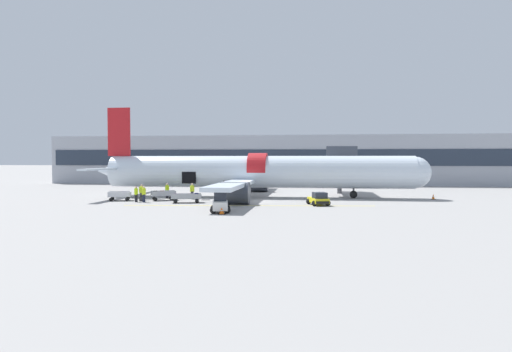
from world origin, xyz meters
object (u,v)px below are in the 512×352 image
object	(u,v)px
baggage_cart_loading	(163,196)
ground_crew_loader_a	(167,190)
suitcase_on_tarmac_upright	(141,199)
baggage_tug_mid	(319,199)
ground_crew_helper	(192,191)
baggage_cart_empty	(120,196)
ground_crew_marshal	(142,192)
baggage_tug_lead	(220,204)
ground_crew_driver	(144,194)
airplane	(254,173)
baggage_cart_queued	(187,198)
ground_crew_loader_b	(141,191)
ground_crew_supervisor	(136,194)

from	to	relation	value
baggage_cart_loading	ground_crew_loader_a	world-z (taller)	ground_crew_loader_a
baggage_cart_loading	suitcase_on_tarmac_upright	world-z (taller)	baggage_cart_loading
baggage_tug_mid	ground_crew_helper	xyz separation A→B (m)	(-14.36, 4.88, 0.39)
baggage_cart_empty	ground_crew_marshal	size ratio (longest dim) A/B	1.93
baggage_tug_lead	baggage_cart_loading	bearing A→B (deg)	130.39
ground_crew_loader_a	ground_crew_driver	size ratio (longest dim) A/B	1.02
airplane	ground_crew_driver	distance (m)	13.57
baggage_tug_lead	ground_crew_marshal	size ratio (longest dim) A/B	1.68
baggage_cart_queued	ground_crew_marshal	bearing A→B (deg)	161.55
baggage_cart_empty	ground_crew_driver	distance (m)	3.68
ground_crew_loader_a	suitcase_on_tarmac_upright	xyz separation A→B (m)	(-1.61, -3.92, -0.67)
baggage_cart_loading	ground_crew_loader_b	bearing A→B (deg)	147.59
baggage_cart_queued	airplane	bearing A→B (deg)	52.12
baggage_cart_queued	ground_crew_loader_a	world-z (taller)	ground_crew_loader_a
baggage_tug_lead	ground_crew_loader_a	bearing A→B (deg)	125.59
suitcase_on_tarmac_upright	ground_crew_loader_b	bearing A→B (deg)	111.81
ground_crew_loader_a	ground_crew_helper	bearing A→B (deg)	-11.04
airplane	ground_crew_marshal	distance (m)	13.34
baggage_cart_empty	ground_crew_helper	distance (m)	7.93
baggage_cart_empty	ground_crew_marshal	xyz separation A→B (m)	(2.29, 0.55, 0.44)
baggage_tug_mid	ground_crew_helper	size ratio (longest dim) A/B	1.82
baggage_tug_mid	ground_crew_supervisor	world-z (taller)	ground_crew_supervisor
ground_crew_driver	ground_crew_loader_b	bearing A→B (deg)	114.77
baggage_cart_queued	ground_crew_helper	xyz separation A→B (m)	(-0.57, 4.12, 0.49)
baggage_cart_empty	ground_crew_helper	bearing A→B (deg)	20.52
baggage_cart_queued	baggage_tug_lead	bearing A→B (deg)	-56.18
baggage_tug_lead	baggage_cart_loading	size ratio (longest dim) A/B	0.85
ground_crew_helper	ground_crew_marshal	xyz separation A→B (m)	(-5.13, -2.22, -0.04)
ground_crew_helper	suitcase_on_tarmac_upright	world-z (taller)	ground_crew_helper
baggage_cart_loading	ground_crew_driver	world-z (taller)	ground_crew_driver
ground_crew_supervisor	baggage_cart_empty	bearing A→B (deg)	150.25
ground_crew_helper	suitcase_on_tarmac_upright	bearing A→B (deg)	-145.46
baggage_cart_empty	baggage_cart_loading	bearing A→B (deg)	11.33
ground_crew_supervisor	suitcase_on_tarmac_upright	world-z (taller)	ground_crew_supervisor
baggage_tug_mid	ground_crew_loader_a	xyz separation A→B (m)	(-17.55, 5.50, 0.35)
baggage_cart_empty	ground_crew_loader_a	world-z (taller)	ground_crew_loader_a
baggage_cart_queued	ground_crew_loader_a	size ratio (longest dim) A/B	2.33
airplane	ground_crew_supervisor	size ratio (longest dim) A/B	23.81
airplane	baggage_cart_empty	world-z (taller)	airplane
ground_crew_loader_a	baggage_tug_lead	bearing A→B (deg)	-54.41
ground_crew_helper	ground_crew_marshal	distance (m)	5.59
baggage_cart_queued	ground_crew_helper	distance (m)	4.19
ground_crew_marshal	suitcase_on_tarmac_upright	xyz separation A→B (m)	(0.33, -1.08, -0.67)
baggage_tug_mid	suitcase_on_tarmac_upright	world-z (taller)	baggage_tug_mid
airplane	ground_crew_driver	xyz separation A→B (m)	(-10.75, -8.02, -2.06)
baggage_cart_queued	ground_crew_loader_b	world-z (taller)	ground_crew_loader_b
baggage_tug_lead	ground_crew_supervisor	xyz separation A→B (m)	(-10.88, 7.86, 0.17)
baggage_cart_loading	baggage_cart_queued	distance (m)	4.06
ground_crew_supervisor	ground_crew_helper	size ratio (longest dim) A/B	0.92
airplane	baggage_tug_lead	xyz separation A→B (m)	(-0.81, -15.69, -2.25)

